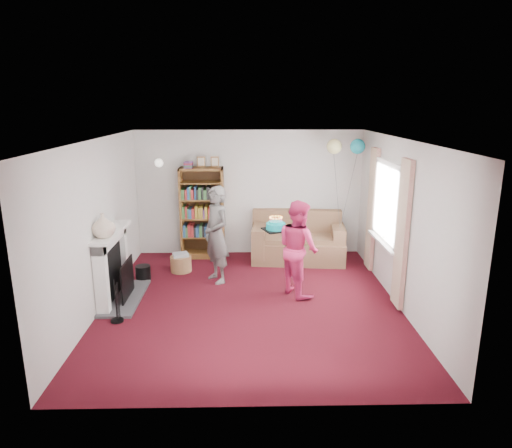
{
  "coord_description": "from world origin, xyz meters",
  "views": [
    {
      "loc": [
        -0.06,
        -6.52,
        2.99
      ],
      "look_at": [
        0.1,
        0.6,
        1.11
      ],
      "focal_mm": 32.0,
      "sensor_mm": 36.0,
      "label": 1
    }
  ],
  "objects_px": {
    "bookcase": "(202,213)",
    "sofa": "(298,242)",
    "person_striped": "(216,235)",
    "birthday_cake": "(276,226)",
    "person_magenta": "(298,248)"
  },
  "relations": [
    {
      "from": "person_striped",
      "to": "bookcase",
      "type": "bearing_deg",
      "value": 162.64
    },
    {
      "from": "birthday_cake",
      "to": "person_striped",
      "type": "bearing_deg",
      "value": 159.43
    },
    {
      "from": "person_striped",
      "to": "birthday_cake",
      "type": "xyz_separation_m",
      "value": [
        0.98,
        -0.37,
        0.24
      ]
    },
    {
      "from": "bookcase",
      "to": "person_striped",
      "type": "height_order",
      "value": "bookcase"
    },
    {
      "from": "sofa",
      "to": "birthday_cake",
      "type": "xyz_separation_m",
      "value": [
        -0.54,
        -1.51,
        0.73
      ]
    },
    {
      "from": "bookcase",
      "to": "birthday_cake",
      "type": "xyz_separation_m",
      "value": [
        1.35,
        -1.74,
        0.19
      ]
    },
    {
      "from": "person_magenta",
      "to": "birthday_cake",
      "type": "xyz_separation_m",
      "value": [
        -0.35,
        0.19,
        0.31
      ]
    },
    {
      "from": "bookcase",
      "to": "person_striped",
      "type": "bearing_deg",
      "value": -75.16
    },
    {
      "from": "bookcase",
      "to": "sofa",
      "type": "distance_m",
      "value": 1.97
    },
    {
      "from": "bookcase",
      "to": "person_magenta",
      "type": "xyz_separation_m",
      "value": [
        1.69,
        -1.92,
        -0.11
      ]
    },
    {
      "from": "sofa",
      "to": "person_striped",
      "type": "xyz_separation_m",
      "value": [
        -1.53,
        -1.14,
        0.49
      ]
    },
    {
      "from": "bookcase",
      "to": "birthday_cake",
      "type": "distance_m",
      "value": 2.21
    },
    {
      "from": "bookcase",
      "to": "person_magenta",
      "type": "height_order",
      "value": "bookcase"
    },
    {
      "from": "person_magenta",
      "to": "birthday_cake",
      "type": "distance_m",
      "value": 0.5
    },
    {
      "from": "person_striped",
      "to": "birthday_cake",
      "type": "relative_size",
      "value": 4.46
    }
  ]
}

